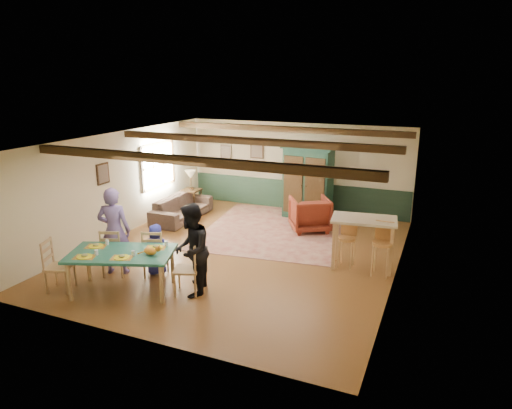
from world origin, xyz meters
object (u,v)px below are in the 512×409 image
at_px(dining_chair_far_left, 115,251).
at_px(bar_stool_left, 347,244).
at_px(dining_chair_end_right, 186,268).
at_px(armchair, 310,214).
at_px(person_woman, 191,250).
at_px(end_table, 191,200).
at_px(sofa, 182,208).
at_px(counter_table, 363,243).
at_px(table_lamp, 191,180).
at_px(armoire, 308,183).
at_px(person_child, 156,249).
at_px(cat, 150,250).
at_px(dining_table, 123,272).
at_px(person_man, 114,231).
at_px(dining_chair_end_left, 59,265).
at_px(bar_stool_right, 382,250).
at_px(dining_chair_far_right, 155,252).

height_order(dining_chair_far_left, bar_stool_left, bar_stool_left).
distance_m(dining_chair_end_right, armchair, 4.65).
distance_m(person_woman, end_table, 5.77).
height_order(sofa, counter_table, counter_table).
height_order(dining_chair_far_left, table_lamp, table_lamp).
bearing_deg(table_lamp, armoire, 8.90).
height_order(end_table, table_lamp, table_lamp).
height_order(person_child, cat, person_child).
bearing_deg(dining_table, cat, 9.56).
bearing_deg(person_man, sofa, -98.76).
bearing_deg(cat, dining_chair_end_left, 176.63).
bearing_deg(dining_table, armchair, 65.13).
bearing_deg(end_table, sofa, -76.36).
xyz_separation_m(dining_chair_far_left, table_lamp, (-1.00, 4.81, 0.44)).
bearing_deg(person_child, person_woman, 136.74).
height_order(person_woman, armoire, armoire).
xyz_separation_m(end_table, bar_stool_right, (6.17, -2.67, 0.24)).
xyz_separation_m(dining_chair_far_left, sofa, (-0.78, 3.89, -0.18)).
xyz_separation_m(dining_chair_end_left, person_child, (1.29, 1.39, 0.03)).
height_order(person_child, armoire, armoire).
xyz_separation_m(table_lamp, bar_stool_left, (5.40, -2.52, -0.43)).
height_order(dining_table, table_lamp, table_lamp).
relative_size(end_table, table_lamp, 1.09).
bearing_deg(dining_table, sofa, 107.96).
distance_m(person_child, cat, 1.06).
relative_size(person_woman, armchair, 1.77).
relative_size(armoire, armchair, 2.13).
relative_size(dining_table, person_child, 1.79).
height_order(armoire, counter_table, armoire).
height_order(dining_chair_far_right, person_man, person_man).
bearing_deg(dining_table, dining_chair_far_left, 138.92).
bearing_deg(dining_chair_far_right, person_woman, 139.73).
relative_size(dining_chair_far_right, person_man, 0.55).
xyz_separation_m(armchair, end_table, (-3.96, 0.45, -0.13)).
distance_m(person_child, table_lamp, 4.79).
distance_m(dining_chair_far_left, sofa, 3.97).
bearing_deg(armchair, bar_stool_left, 94.47).
height_order(dining_table, dining_chair_end_right, dining_chair_end_right).
relative_size(person_woman, counter_table, 1.32).
distance_m(counter_table, bar_stool_left, 0.34).
height_order(armoire, sofa, armoire).
height_order(dining_chair_far_left, person_man, person_man).
bearing_deg(person_man, armoire, -136.18).
distance_m(dining_chair_end_right, end_table, 5.73).
distance_m(end_table, bar_stool_right, 6.73).
height_order(armchair, bar_stool_left, bar_stool_left).
relative_size(armoire, bar_stool_right, 1.88).
bearing_deg(dining_table, end_table, 107.24).
relative_size(dining_chair_end_right, end_table, 1.57).
bearing_deg(dining_chair_far_left, person_woman, 156.43).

